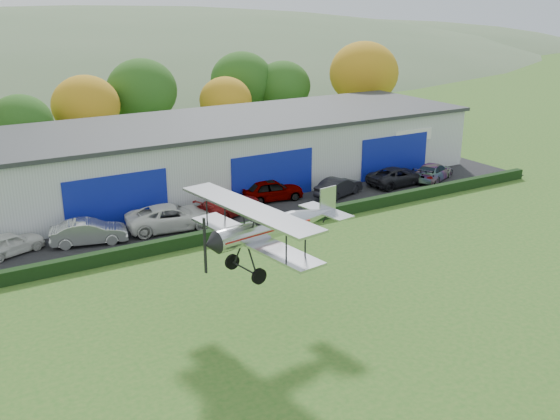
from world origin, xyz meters
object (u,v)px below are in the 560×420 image
car_1 (89,232)px  car_4 (271,190)px  car_0 (9,244)px  car_2 (172,217)px  car_5 (339,187)px  car_6 (398,176)px  hangar (236,149)px  car_7 (433,172)px  car_3 (229,204)px  biplane (269,226)px

car_1 → car_4: bearing=-68.6°
car_0 → car_2: (9.99, -0.81, 0.14)m
car_0 → car_5: bearing=-111.7°
car_6 → hangar: bearing=50.7°
car_4 → car_5: (5.01, -1.73, -0.10)m
hangar → car_2: 12.51m
car_6 → car_7: 3.58m
hangar → car_5: 9.56m
car_0 → car_5: size_ratio=0.92×
car_3 → hangar: bearing=-50.7°
car_0 → biplane: 18.23m
hangar → car_7: hangar is taller
car_6 → car_7: size_ratio=1.07×
car_5 → car_6: (5.92, -0.02, 0.01)m
car_0 → car_1: 4.60m
car_7 → biplane: (-24.10, -14.18, 4.17)m
car_4 → car_0: bearing=101.5°
car_2 → car_3: size_ratio=1.13×
car_3 → car_5: size_ratio=1.20×
hangar → car_5: bearing=-60.2°
hangar → car_2: bearing=-137.6°
hangar → biplane: 24.93m
hangar → car_3: size_ratio=7.66×
car_1 → car_4: car_4 is taller
car_3 → car_2: bearing=77.8°
hangar → car_1: hangar is taller
car_0 → car_2: 10.02m
hangar → car_3: hangar is taller
car_5 → biplane: (-14.62, -14.60, 4.16)m
car_3 → car_7: size_ratio=1.07×
car_2 → car_3: bearing=-74.7°
car_1 → car_2: size_ratio=0.79×
car_6 → car_7: bearing=-98.0°
hangar → car_4: size_ratio=8.39×
car_0 → car_1: (4.55, -0.66, 0.08)m
hangar → car_6: size_ratio=7.65×
biplane → car_0: bearing=113.0°
car_1 → car_3: size_ratio=0.88×
car_4 → car_3: bearing=115.3°
hangar → biplane: size_ratio=4.65×
car_4 → car_7: 14.64m
car_1 → car_7: car_1 is taller
car_3 → biplane: 16.46m
car_2 → biplane: (-0.82, -14.38, 4.06)m
car_4 → biplane: biplane is taller
hangar → car_0: (-19.13, -7.55, -1.91)m
car_0 → car_2: bearing=-114.9°
car_7 → biplane: 28.27m
car_6 → car_3: bearing=86.8°
car_0 → car_6: car_6 is taller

